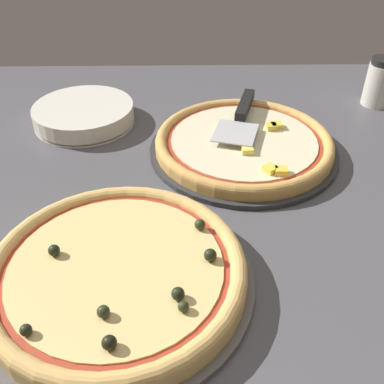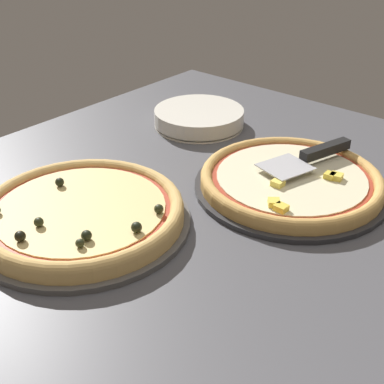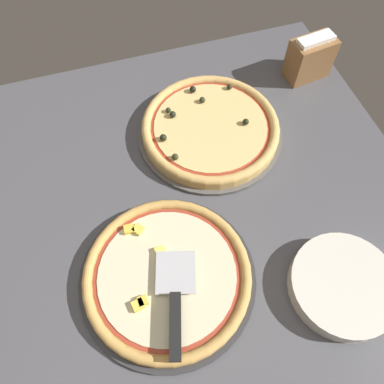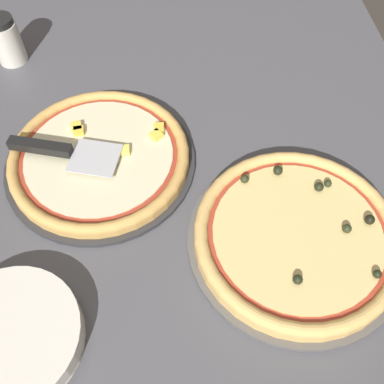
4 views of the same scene
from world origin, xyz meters
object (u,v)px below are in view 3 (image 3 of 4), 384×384
(pizza_front, at_px, (168,275))
(napkin_holder, at_px, (311,58))
(plate_stack, at_px, (344,285))
(serving_spatula, at_px, (176,312))
(pizza_back, at_px, (211,127))

(pizza_front, distance_m, napkin_holder, 0.73)
(pizza_front, distance_m, plate_stack, 0.36)
(pizza_front, xyz_separation_m, napkin_holder, (0.55, 0.47, 0.04))
(serving_spatula, bearing_deg, pizza_front, 86.66)
(pizza_back, xyz_separation_m, serving_spatula, (-0.22, -0.43, 0.02))
(pizza_back, bearing_deg, serving_spatula, -116.96)
(plate_stack, bearing_deg, serving_spatula, 172.39)
(pizza_front, relative_size, serving_spatula, 1.60)
(pizza_back, distance_m, plate_stack, 0.49)
(serving_spatula, relative_size, napkin_holder, 1.70)
(pizza_front, bearing_deg, pizza_back, 58.34)
(plate_stack, relative_size, napkin_holder, 1.70)
(pizza_front, height_order, pizza_back, pizza_back)
(pizza_back, height_order, napkin_holder, napkin_holder)
(plate_stack, bearing_deg, pizza_front, 159.28)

